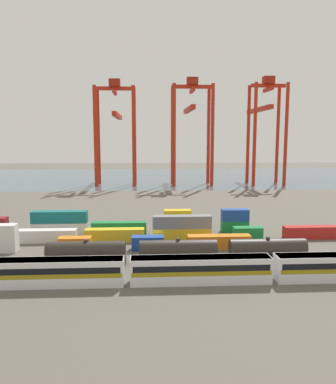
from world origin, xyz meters
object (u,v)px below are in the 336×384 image
object	(u,v)px
gantry_crane_west	(116,123)
shipping_container_20	(235,226)
passenger_train	(201,268)
gantry_crane_central	(191,121)
shipping_container_14	(0,229)
freight_tank_row	(178,251)
shipping_container_0	(1,245)
gantry_crane_east	(265,120)

from	to	relation	value
gantry_crane_west	shipping_container_20	bearing A→B (deg)	-70.08
passenger_train	gantry_crane_central	xyz separation A→B (m)	(12.41, 122.40, 26.69)
shipping_container_14	shipping_container_20	distance (m)	52.01
freight_tank_row	shipping_container_0	size ratio (longest dim) A/B	7.25
shipping_container_14	gantry_crane_east	world-z (taller)	gantry_crane_east
passenger_train	shipping_container_0	world-z (taller)	passenger_train
shipping_container_20	gantry_crane_central	xyz separation A→B (m)	(0.47, 92.26, 27.54)
gantry_crane_east	passenger_train	bearing A→B (deg)	-110.74
passenger_train	gantry_crane_west	bearing A→B (deg)	100.01
shipping_container_14	gantry_crane_west	distance (m)	98.27
passenger_train	gantry_crane_east	world-z (taller)	gantry_crane_east
gantry_crane_west	gantry_crane_central	size ratio (longest dim) A/B	0.98
gantry_crane_central	gantry_crane_east	xyz separation A→B (m)	(34.12, 0.49, 0.30)
shipping_container_14	gantry_crane_central	distance (m)	109.66
passenger_train	freight_tank_row	bearing A→B (deg)	106.50
freight_tank_row	gantry_crane_central	size ratio (longest dim) A/B	0.92
freight_tank_row	shipping_container_20	xyz separation A→B (m)	(14.56, 21.27, -0.78)
freight_tank_row	shipping_container_14	world-z (taller)	freight_tank_row
shipping_container_0	gantry_crane_east	xyz separation A→B (m)	(81.67, 105.57, 27.84)
shipping_container_20	passenger_train	bearing A→B (deg)	-111.61
shipping_container_20	gantry_crane_east	distance (m)	102.83
shipping_container_20	gantry_crane_east	xyz separation A→B (m)	(34.59, 92.75, 27.84)
freight_tank_row	shipping_container_0	bearing A→B (deg)	165.43
freight_tank_row	shipping_container_14	bearing A→B (deg)	150.40
shipping_container_0	shipping_container_20	xyz separation A→B (m)	(47.08, 12.82, 0.00)
freight_tank_row	gantry_crane_central	xyz separation A→B (m)	(15.03, 113.54, 26.76)
passenger_train	shipping_container_14	bearing A→B (deg)	143.06
freight_tank_row	gantry_crane_west	xyz separation A→B (m)	(-19.09, 114.09, 25.76)
gantry_crane_central	gantry_crane_east	distance (m)	34.12
shipping_container_0	gantry_crane_west	size ratio (longest dim) A/B	0.13
shipping_container_14	gantry_crane_east	size ratio (longest dim) A/B	0.13
gantry_crane_west	gantry_crane_central	world-z (taller)	gantry_crane_central
freight_tank_row	shipping_container_20	distance (m)	25.79
shipping_container_0	gantry_crane_west	xyz separation A→B (m)	(13.44, 105.64, 26.55)
shipping_container_14	gantry_crane_west	xyz separation A→B (m)	(18.37, 92.82, 26.55)
shipping_container_14	gantry_crane_central	xyz separation A→B (m)	(52.48, 92.26, 27.54)
freight_tank_row	gantry_crane_west	size ratio (longest dim) A/B	0.94
freight_tank_row	shipping_container_0	distance (m)	33.61
shipping_container_20	gantry_crane_central	bearing A→B (deg)	89.71
freight_tank_row	shipping_container_20	size ratio (longest dim) A/B	7.25
gantry_crane_central	gantry_crane_east	size ratio (longest dim) A/B	0.99
passenger_train	freight_tank_row	size ratio (longest dim) A/B	1.45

